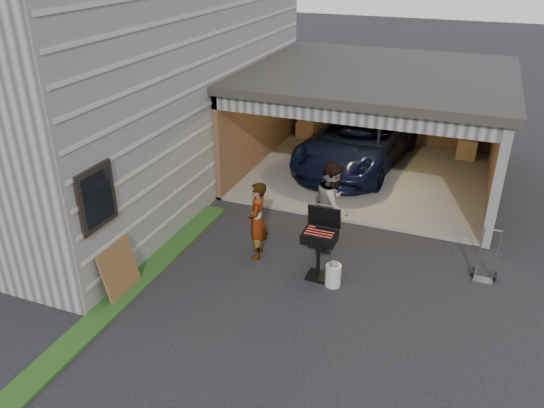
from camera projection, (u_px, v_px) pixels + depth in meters
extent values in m
plane|color=black|center=(252.00, 300.00, 9.67)|extent=(80.00, 80.00, 0.00)
cube|color=#474744|center=(99.00, 74.00, 13.72)|extent=(7.00, 11.00, 5.50)
cube|color=#193814|center=(116.00, 302.00, 9.56)|extent=(0.50, 8.00, 0.06)
cube|color=#605E59|center=(369.00, 173.00, 14.82)|extent=(6.50, 6.00, 0.06)
cube|color=#453020|center=(392.00, 100.00, 16.66)|extent=(6.50, 0.15, 2.70)
cube|color=#453020|center=(499.00, 143.00, 13.19)|extent=(0.15, 6.00, 2.70)
cube|color=#453020|center=(263.00, 115.00, 15.26)|extent=(0.15, 6.00, 2.70)
cube|color=#2D2B28|center=(377.00, 74.00, 13.58)|extent=(6.80, 6.30, 0.20)
cube|color=#474744|center=(349.00, 116.00, 11.27)|extent=(6.50, 0.16, 0.36)
cube|color=silver|center=(362.00, 97.00, 12.24)|extent=(6.00, 2.40, 0.06)
cube|color=#474744|center=(497.00, 189.00, 10.75)|extent=(0.20, 0.18, 2.70)
cube|color=brown|center=(307.00, 129.00, 17.36)|extent=(0.60, 0.50, 0.50)
cube|color=brown|center=(307.00, 115.00, 17.14)|extent=(0.50, 0.45, 0.45)
cube|color=brown|center=(467.00, 148.00, 15.62)|extent=(0.55, 0.50, 0.60)
cube|color=brown|center=(479.00, 116.00, 15.68)|extent=(0.24, 0.43, 2.20)
imported|color=black|center=(357.00, 143.00, 15.00)|extent=(2.96, 5.40, 1.44)
imported|color=#A3BCCD|center=(257.00, 220.00, 10.67)|extent=(0.53, 0.68, 1.64)
imported|color=#3D2518|center=(333.00, 205.00, 10.98)|extent=(0.75, 0.95, 1.91)
cube|color=black|center=(318.00, 276.00, 10.32)|extent=(0.40, 0.40, 0.05)
cylinder|color=black|center=(318.00, 258.00, 10.13)|extent=(0.07, 0.07, 0.81)
cube|color=black|center=(319.00, 237.00, 9.93)|extent=(0.63, 0.44, 0.19)
cube|color=#59595B|center=(320.00, 233.00, 9.89)|extent=(0.58, 0.38, 0.01)
cube|color=black|center=(324.00, 217.00, 10.02)|extent=(0.63, 0.11, 0.44)
cylinder|color=silver|center=(333.00, 275.00, 9.99)|extent=(0.38, 0.38, 0.45)
cube|color=brown|center=(120.00, 270.00, 9.67)|extent=(0.25, 0.89, 0.98)
cube|color=slate|center=(483.00, 280.00, 10.19)|extent=(0.37, 0.25, 0.04)
cylinder|color=black|center=(473.00, 271.00, 10.33)|extent=(0.05, 0.19, 0.18)
cylinder|color=black|center=(495.00, 277.00, 10.18)|extent=(0.05, 0.19, 0.18)
cylinder|color=slate|center=(480.00, 251.00, 10.10)|extent=(0.03, 0.03, 1.07)
cylinder|color=slate|center=(497.00, 255.00, 9.99)|extent=(0.03, 0.03, 1.07)
cylinder|color=slate|center=(493.00, 230.00, 9.81)|extent=(0.31, 0.05, 0.03)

